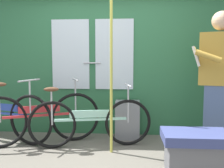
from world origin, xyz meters
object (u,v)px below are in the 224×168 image
(bicycle_near_door, at_px, (3,116))
(handrail_pole, at_px, (111,67))
(bicycle_by_pole, at_px, (39,118))
(bicycle_leaning_behind, at_px, (90,122))
(bench_seat_corner, at_px, (196,152))
(trash_bin_by_wall, at_px, (127,120))
(passenger_reading_newspaper, at_px, (219,79))

(bicycle_near_door, xyz_separation_m, handrail_pole, (1.63, -0.32, 0.73))
(bicycle_by_pole, bearing_deg, bicycle_leaning_behind, -26.66)
(bicycle_leaning_behind, distance_m, bench_seat_corner, 1.44)
(bicycle_leaning_behind, relative_size, bench_seat_corner, 2.39)
(bicycle_leaning_behind, relative_size, bicycle_by_pole, 1.03)
(bicycle_leaning_behind, xyz_separation_m, trash_bin_by_wall, (0.51, 0.43, -0.07))
(bicycle_near_door, bearing_deg, bicycle_by_pole, 7.35)
(bicycle_by_pole, bearing_deg, handrail_pole, -34.88)
(passenger_reading_newspaper, height_order, bench_seat_corner, passenger_reading_newspaper)
(bicycle_by_pole, relative_size, trash_bin_by_wall, 2.83)
(bicycle_by_pole, xyz_separation_m, passenger_reading_newspaper, (2.40, -0.15, 0.57))
(bicycle_by_pole, xyz_separation_m, handrail_pole, (1.05, -0.23, 0.73))
(passenger_reading_newspaper, height_order, trash_bin_by_wall, passenger_reading_newspaper)
(bicycle_near_door, height_order, trash_bin_by_wall, bicycle_near_door)
(handrail_pole, bearing_deg, trash_bin_by_wall, 71.63)
(bicycle_by_pole, height_order, bench_seat_corner, bicycle_by_pole)
(bicycle_leaning_behind, distance_m, bicycle_by_pole, 0.74)
(trash_bin_by_wall, bearing_deg, handrail_pole, -108.37)
(bench_seat_corner, bearing_deg, passenger_reading_newspaper, 55.80)
(bicycle_near_door, height_order, bicycle_by_pole, bicycle_near_door)
(passenger_reading_newspaper, distance_m, handrail_pole, 1.37)
(bench_seat_corner, bearing_deg, handrail_pole, 149.88)
(trash_bin_by_wall, bearing_deg, bench_seat_corner, -57.59)
(trash_bin_by_wall, height_order, handrail_pole, handrail_pole)
(bicycle_by_pole, bearing_deg, passenger_reading_newspaper, -26.09)
(handrail_pole, relative_size, bench_seat_corner, 3.17)
(bicycle_near_door, height_order, bench_seat_corner, bicycle_near_door)
(bicycle_leaning_behind, distance_m, handrail_pole, 0.84)
(trash_bin_by_wall, distance_m, bench_seat_corner, 1.36)
(bicycle_leaning_behind, height_order, passenger_reading_newspaper, passenger_reading_newspaper)
(trash_bin_by_wall, bearing_deg, bicycle_leaning_behind, -139.60)
(bicycle_leaning_behind, xyz_separation_m, passenger_reading_newspaper, (1.66, -0.10, 0.60))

